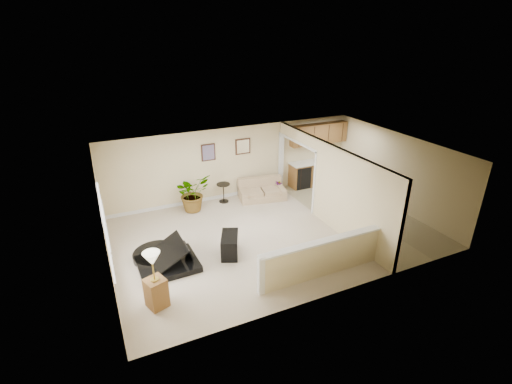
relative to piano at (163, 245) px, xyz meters
name	(u,v)px	position (x,y,z in m)	size (l,w,h in m)	color
floor	(273,233)	(3.23, 0.24, -0.58)	(9.00, 9.00, 0.00)	tan
back_wall	(235,162)	(3.23, 3.24, 0.67)	(9.00, 0.04, 2.50)	beige
front_wall	(338,247)	(3.23, -2.76, 0.67)	(9.00, 0.04, 2.50)	beige
left_wall	(104,227)	(-1.27, 0.24, 0.67)	(0.04, 6.00, 2.50)	beige
right_wall	(396,171)	(7.73, 0.24, 0.67)	(0.04, 6.00, 2.50)	beige
ceiling	(275,152)	(3.23, 0.24, 1.92)	(9.00, 6.00, 0.04)	beige
kitchen_vinyl	(359,213)	(6.38, 0.24, -0.57)	(2.70, 6.00, 0.01)	tan
interior_partition	(323,182)	(5.03, 0.49, 0.64)	(0.18, 5.99, 2.50)	beige
pony_half_wall	(320,258)	(3.31, -2.06, -0.06)	(3.42, 0.22, 1.00)	beige
left_window	(105,229)	(-1.25, -0.26, 0.87)	(0.05, 2.15, 1.45)	white
wall_art_left	(208,152)	(2.28, 3.21, 1.17)	(0.48, 0.04, 0.58)	#321B12
wall_mirror	(243,146)	(3.53, 3.21, 1.22)	(0.55, 0.04, 0.55)	#321B12
kitchen_cabinets	(316,162)	(6.42, 2.97, 0.29)	(2.36, 0.65, 2.33)	brown
piano	(163,245)	(0.00, 0.00, 0.00)	(1.76, 1.82, 1.38)	black
piano_bench	(230,245)	(1.68, -0.25, -0.29)	(0.43, 0.85, 0.57)	black
loveseat	(261,189)	(3.97, 2.64, -0.23)	(1.75, 1.19, 0.91)	tan
accent_table	(223,190)	(2.65, 2.89, -0.15)	(0.46, 0.46, 0.67)	black
palm_plant	(193,193)	(1.52, 2.71, 0.03)	(1.40, 1.32, 1.23)	black
small_plant	(278,188)	(4.68, 2.68, -0.35)	(0.38, 0.38, 0.53)	black
lamp_stand	(155,284)	(-0.48, -1.49, 0.00)	(0.51, 0.51, 1.36)	brown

